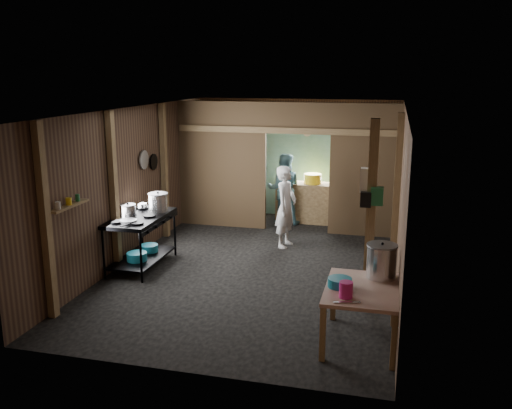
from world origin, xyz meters
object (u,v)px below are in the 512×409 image
(gas_range, at_px, (141,242))
(stock_pot, at_px, (381,262))
(prep_table, at_px, (361,315))
(yellow_tub, at_px, (313,179))
(stove_pot_large, at_px, (158,203))
(cook, at_px, (286,207))
(pink_bucket, at_px, (346,290))

(gas_range, relative_size, stock_pot, 3.29)
(prep_table, bearing_deg, yellow_tub, 104.58)
(stove_pot_large, bearing_deg, cook, 33.84)
(gas_range, bearing_deg, stock_pot, -19.74)
(gas_range, relative_size, cook, 0.97)
(gas_range, relative_size, stove_pot_large, 4.37)
(pink_bucket, relative_size, yellow_tub, 0.50)
(stock_pot, bearing_deg, gas_range, 160.26)
(stock_pot, distance_m, cook, 3.56)
(prep_table, xyz_separation_m, cook, (-1.60, 3.46, 0.41))
(gas_range, bearing_deg, prep_table, -25.84)
(pink_bucket, bearing_deg, stove_pot_large, 143.49)
(stove_pot_large, height_order, pink_bucket, stove_pot_large)
(gas_range, distance_m, yellow_tub, 4.23)
(gas_range, bearing_deg, stove_pot_large, 64.99)
(gas_range, height_order, yellow_tub, yellow_tub)
(stove_pot_large, height_order, cook, cook)
(stock_pot, relative_size, pink_bucket, 2.41)
(pink_bucket, bearing_deg, gas_range, 148.96)
(prep_table, bearing_deg, pink_bucket, -116.14)
(pink_bucket, distance_m, cook, 4.06)
(yellow_tub, distance_m, cook, 1.84)
(gas_range, xyz_separation_m, pink_bucket, (3.54, -2.13, 0.36))
(prep_table, height_order, stock_pot, stock_pot)
(prep_table, relative_size, stove_pot_large, 3.50)
(gas_range, bearing_deg, yellow_tub, 56.19)
(stove_pot_large, relative_size, yellow_tub, 0.91)
(stock_pot, xyz_separation_m, yellow_tub, (-1.57, 4.89, 0.05))
(prep_table, distance_m, cook, 3.84)
(prep_table, xyz_separation_m, pink_bucket, (-0.17, -0.34, 0.44))
(stove_pot_large, xyz_separation_m, yellow_tub, (2.17, 3.12, -0.07))
(stock_pot, bearing_deg, prep_table, -116.90)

